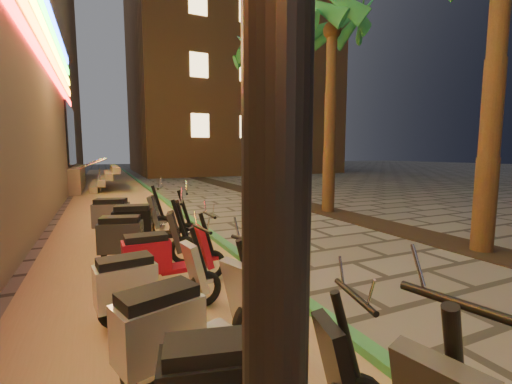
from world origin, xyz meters
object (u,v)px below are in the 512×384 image
scooter_5 (186,324)px  scooter_7 (163,257)px  scooter_10 (124,217)px  scooter_9 (147,225)px  pedestrian_sign (280,178)px  scooter_6 (147,284)px  scooter_8 (137,238)px

scooter_5 → scooter_7: (0.16, 2.07, -0.03)m
scooter_5 → scooter_10: scooter_10 is taller
scooter_10 → scooter_9: bearing=-54.8°
pedestrian_sign → scooter_5: size_ratio=1.40×
pedestrian_sign → scooter_10: size_ratio=1.29×
scooter_6 → scooter_9: size_ratio=0.88×
scooter_8 → scooter_7: bearing=-63.1°
pedestrian_sign → scooter_9: 2.77m
scooter_5 → scooter_9: size_ratio=0.93×
pedestrian_sign → scooter_8: 2.87m
scooter_8 → scooter_5: bearing=-74.4°
scooter_7 → scooter_10: bearing=94.3°
scooter_8 → scooter_10: (-0.08, 2.04, 0.03)m
scooter_5 → scooter_7: 2.08m
pedestrian_sign → scooter_10: (-2.79, 2.04, -0.90)m
scooter_7 → pedestrian_sign: bearing=22.3°
scooter_8 → scooter_9: (0.28, 0.97, 0.02)m
scooter_6 → scooter_10: (0.00, 4.06, 0.07)m
pedestrian_sign → scooter_7: (-2.46, -1.10, -0.97)m
pedestrian_sign → scooter_6: bearing=-137.5°
scooter_5 → scooter_6: (-0.18, 1.15, -0.03)m
pedestrian_sign → scooter_6: (-2.79, -2.02, -0.98)m
scooter_7 → scooter_10: (-0.33, 3.14, 0.07)m
scooter_5 → scooter_6: scooter_5 is taller
pedestrian_sign → scooter_9: pedestrian_sign is taller
scooter_8 → scooter_9: 1.01m
pedestrian_sign → scooter_10: bearing=150.4°
scooter_7 → scooter_9: (0.03, 2.07, 0.06)m
scooter_5 → scooter_8: scooter_8 is taller
scooter_6 → scooter_10: size_ratio=0.87×
scooter_9 → scooter_10: bearing=120.1°
scooter_10 → scooter_8: bearing=-71.2°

